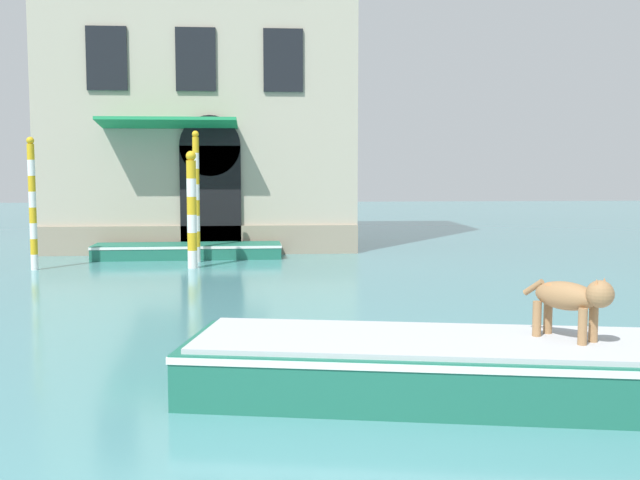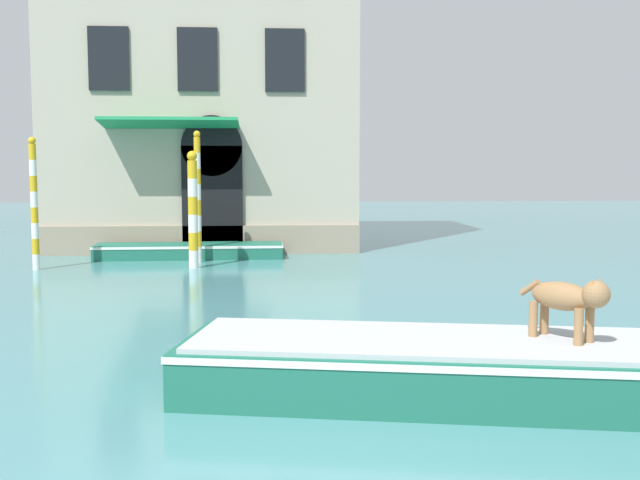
{
  "view_description": "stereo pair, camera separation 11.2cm",
  "coord_description": "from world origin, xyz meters",
  "px_view_note": "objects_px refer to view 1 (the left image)",
  "views": [
    {
      "loc": [
        0.03,
        -4.59,
        2.76
      ],
      "look_at": [
        1.3,
        11.91,
        1.2
      ],
      "focal_mm": 42.0,
      "sensor_mm": 36.0,
      "label": 1
    },
    {
      "loc": [
        0.14,
        -4.6,
        2.76
      ],
      "look_at": [
        1.3,
        11.91,
        1.2
      ],
      "focal_mm": 42.0,
      "sensor_mm": 36.0,
      "label": 2
    }
  ],
  "objects_px": {
    "mooring_pole_0": "(196,196)",
    "mooring_pole_2": "(32,203)",
    "boat_foreground": "(558,369)",
    "boat_moored_near_palazzo": "(188,251)",
    "dog_on_deck": "(572,298)",
    "mooring_pole_1": "(192,209)"
  },
  "relations": [
    {
      "from": "mooring_pole_1",
      "to": "mooring_pole_2",
      "type": "distance_m",
      "value": 4.32
    },
    {
      "from": "mooring_pole_1",
      "to": "boat_foreground",
      "type": "bearing_deg",
      "value": -66.42
    },
    {
      "from": "dog_on_deck",
      "to": "mooring_pole_2",
      "type": "distance_m",
      "value": 15.97
    },
    {
      "from": "boat_moored_near_palazzo",
      "to": "boat_foreground",
      "type": "bearing_deg",
      "value": -70.04
    },
    {
      "from": "mooring_pole_0",
      "to": "mooring_pole_1",
      "type": "height_order",
      "value": "mooring_pole_0"
    },
    {
      "from": "dog_on_deck",
      "to": "boat_moored_near_palazzo",
      "type": "relative_size",
      "value": 0.17
    },
    {
      "from": "boat_foreground",
      "to": "mooring_pole_0",
      "type": "distance_m",
      "value": 15.06
    },
    {
      "from": "boat_moored_near_palazzo",
      "to": "mooring_pole_0",
      "type": "height_order",
      "value": "mooring_pole_0"
    },
    {
      "from": "boat_moored_near_palazzo",
      "to": "mooring_pole_2",
      "type": "bearing_deg",
      "value": -149.26
    },
    {
      "from": "mooring_pole_0",
      "to": "mooring_pole_1",
      "type": "bearing_deg",
      "value": -90.4
    },
    {
      "from": "boat_moored_near_palazzo",
      "to": "mooring_pole_2",
      "type": "height_order",
      "value": "mooring_pole_2"
    },
    {
      "from": "boat_foreground",
      "to": "mooring_pole_2",
      "type": "height_order",
      "value": "mooring_pole_2"
    },
    {
      "from": "boat_moored_near_palazzo",
      "to": "mooring_pole_1",
      "type": "bearing_deg",
      "value": -82.83
    },
    {
      "from": "dog_on_deck",
      "to": "mooring_pole_1",
      "type": "relative_size",
      "value": 0.31
    },
    {
      "from": "mooring_pole_1",
      "to": "mooring_pole_2",
      "type": "xyz_separation_m",
      "value": [
        -4.31,
        -0.04,
        0.18
      ]
    },
    {
      "from": "mooring_pole_0",
      "to": "mooring_pole_2",
      "type": "bearing_deg",
      "value": -161.69
    },
    {
      "from": "boat_moored_near_palazzo",
      "to": "mooring_pole_2",
      "type": "relative_size",
      "value": 1.6
    },
    {
      "from": "mooring_pole_0",
      "to": "mooring_pole_1",
      "type": "relative_size",
      "value": 1.19
    },
    {
      "from": "boat_moored_near_palazzo",
      "to": "mooring_pole_1",
      "type": "height_order",
      "value": "mooring_pole_1"
    },
    {
      "from": "mooring_pole_0",
      "to": "boat_moored_near_palazzo",
      "type": "bearing_deg",
      "value": 109.7
    },
    {
      "from": "mooring_pole_1",
      "to": "dog_on_deck",
      "type": "bearing_deg",
      "value": -65.78
    },
    {
      "from": "boat_foreground",
      "to": "mooring_pole_0",
      "type": "height_order",
      "value": "mooring_pole_0"
    }
  ]
}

